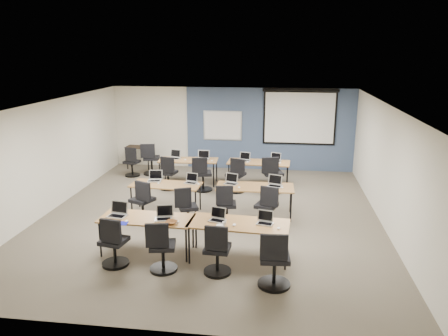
# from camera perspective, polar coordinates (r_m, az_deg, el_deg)

# --- Properties ---
(floor) EXTENTS (8.00, 9.00, 0.02)m
(floor) POSITION_cam_1_polar(r_m,az_deg,el_deg) (10.62, -1.78, -6.28)
(floor) COLOR #6B6354
(floor) RESTS_ON ground
(ceiling) EXTENTS (8.00, 9.00, 0.02)m
(ceiling) POSITION_cam_1_polar(r_m,az_deg,el_deg) (9.95, -1.91, 8.34)
(ceiling) COLOR white
(ceiling) RESTS_ON ground
(wall_back) EXTENTS (8.00, 0.04, 2.70)m
(wall_back) POSITION_cam_1_polar(r_m,az_deg,el_deg) (14.56, 1.03, 5.19)
(wall_back) COLOR beige
(wall_back) RESTS_ON ground
(wall_front) EXTENTS (8.00, 0.04, 2.70)m
(wall_front) POSITION_cam_1_polar(r_m,az_deg,el_deg) (6.05, -8.84, -9.84)
(wall_front) COLOR beige
(wall_front) RESTS_ON ground
(wall_left) EXTENTS (0.04, 9.00, 2.70)m
(wall_left) POSITION_cam_1_polar(r_m,az_deg,el_deg) (11.53, -21.86, 1.39)
(wall_left) COLOR beige
(wall_left) RESTS_ON ground
(wall_right) EXTENTS (0.04, 9.00, 2.70)m
(wall_right) POSITION_cam_1_polar(r_m,az_deg,el_deg) (10.35, 20.58, 0.02)
(wall_right) COLOR beige
(wall_right) RESTS_ON ground
(blue_accent_panel) EXTENTS (5.50, 0.04, 2.70)m
(blue_accent_panel) POSITION_cam_1_polar(r_m,az_deg,el_deg) (14.45, 5.97, 5.02)
(blue_accent_panel) COLOR #3D5977
(blue_accent_panel) RESTS_ON wall_back
(whiteboard) EXTENTS (1.28, 0.03, 0.98)m
(whiteboard) POSITION_cam_1_polar(r_m,az_deg,el_deg) (14.51, -0.18, 5.55)
(whiteboard) COLOR silver
(whiteboard) RESTS_ON wall_back
(projector_screen) EXTENTS (2.40, 0.10, 1.82)m
(projector_screen) POSITION_cam_1_polar(r_m,az_deg,el_deg) (14.30, 9.85, 6.96)
(projector_screen) COLOR black
(projector_screen) RESTS_ON wall_back
(training_table_front_left) EXTENTS (1.81, 0.76, 0.73)m
(training_table_front_left) POSITION_cam_1_polar(r_m,az_deg,el_deg) (8.69, -10.04, -6.67)
(training_table_front_left) COLOR brown
(training_table_front_left) RESTS_ON floor
(training_table_front_right) EXTENTS (1.90, 0.79, 0.73)m
(training_table_front_right) POSITION_cam_1_polar(r_m,az_deg,el_deg) (8.32, 1.93, -7.45)
(training_table_front_right) COLOR #A66A46
(training_table_front_right) RESTS_ON floor
(training_table_mid_left) EXTENTS (1.70, 0.71, 0.73)m
(training_table_mid_left) POSITION_cam_1_polar(r_m,az_deg,el_deg) (10.72, -7.60, -2.34)
(training_table_mid_left) COLOR brown
(training_table_mid_left) RESTS_ON floor
(training_table_mid_right) EXTENTS (1.84, 0.77, 0.73)m
(training_table_mid_right) POSITION_cam_1_polar(r_m,az_deg,el_deg) (10.47, 4.06, -2.64)
(training_table_mid_right) COLOR brown
(training_table_mid_right) RESTS_ON floor
(training_table_back_left) EXTENTS (1.73, 0.72, 0.73)m
(training_table_back_left) POSITION_cam_1_polar(r_m,az_deg,el_deg) (13.00, -4.69, 0.89)
(training_table_back_left) COLOR olive
(training_table_back_left) RESTS_ON floor
(training_table_back_right) EXTENTS (1.80, 0.75, 0.73)m
(training_table_back_right) POSITION_cam_1_polar(r_m,az_deg,el_deg) (12.74, 4.55, 0.61)
(training_table_back_right) COLOR olive
(training_table_back_right) RESTS_ON floor
(laptop_0) EXTENTS (0.36, 0.31, 0.27)m
(laptop_0) POSITION_cam_1_polar(r_m,az_deg,el_deg) (8.87, -13.69, -5.66)
(laptop_0) COLOR #A7A8B2
(laptop_0) RESTS_ON training_table_front_left
(mouse_0) EXTENTS (0.06, 0.10, 0.03)m
(mouse_0) POSITION_cam_1_polar(r_m,az_deg,el_deg) (8.56, -12.63, -6.77)
(mouse_0) COLOR white
(mouse_0) RESTS_ON training_table_front_left
(task_chair_0) EXTENTS (0.50, 0.50, 0.98)m
(task_chair_0) POSITION_cam_1_polar(r_m,az_deg,el_deg) (8.39, -14.21, -9.84)
(task_chair_0) COLOR black
(task_chair_0) RESTS_ON floor
(laptop_1) EXTENTS (0.33, 0.28, 0.25)m
(laptop_1) POSITION_cam_1_polar(r_m,az_deg,el_deg) (8.55, -7.86, -6.19)
(laptop_1) COLOR #A3A3AD
(laptop_1) RESTS_ON training_table_front_left
(mouse_1) EXTENTS (0.08, 0.11, 0.03)m
(mouse_1) POSITION_cam_1_polar(r_m,az_deg,el_deg) (8.37, -6.02, -6.98)
(mouse_1) COLOR white
(mouse_1) RESTS_ON training_table_front_left
(task_chair_1) EXTENTS (0.51, 0.51, 0.99)m
(task_chair_1) POSITION_cam_1_polar(r_m,az_deg,el_deg) (8.04, -8.16, -10.65)
(task_chair_1) COLOR black
(task_chair_1) RESTS_ON floor
(laptop_2) EXTENTS (0.31, 0.26, 0.24)m
(laptop_2) POSITION_cam_1_polar(r_m,az_deg,el_deg) (8.40, -0.83, -6.46)
(laptop_2) COLOR silver
(laptop_2) RESTS_ON training_table_front_right
(mouse_2) EXTENTS (0.09, 0.12, 0.04)m
(mouse_2) POSITION_cam_1_polar(r_m,az_deg,el_deg) (8.18, 1.35, -7.42)
(mouse_2) COLOR white
(mouse_2) RESTS_ON training_table_front_right
(task_chair_2) EXTENTS (0.50, 0.50, 0.98)m
(task_chair_2) POSITION_cam_1_polar(r_m,az_deg,el_deg) (7.87, -0.91, -11.11)
(task_chair_2) COLOR black
(task_chair_2) RESTS_ON floor
(laptop_3) EXTENTS (0.30, 0.26, 0.23)m
(laptop_3) POSITION_cam_1_polar(r_m,az_deg,el_deg) (8.30, 5.40, -6.82)
(laptop_3) COLOR #ABABAE
(laptop_3) RESTS_ON training_table_front_right
(mouse_3) EXTENTS (0.09, 0.11, 0.04)m
(mouse_3) POSITION_cam_1_polar(r_m,az_deg,el_deg) (8.09, 7.15, -7.81)
(mouse_3) COLOR white
(mouse_3) RESTS_ON training_table_front_right
(task_chair_3) EXTENTS (0.56, 0.56, 1.03)m
(task_chair_3) POSITION_cam_1_polar(r_m,az_deg,el_deg) (7.51, 6.58, -12.36)
(task_chair_3) COLOR black
(task_chair_3) RESTS_ON floor
(laptop_4) EXTENTS (0.33, 0.28, 0.25)m
(laptop_4) POSITION_cam_1_polar(r_m,az_deg,el_deg) (10.99, -9.02, -1.34)
(laptop_4) COLOR #A9A9AC
(laptop_4) RESTS_ON training_table_mid_left
(mouse_4) EXTENTS (0.08, 0.10, 0.03)m
(mouse_4) POSITION_cam_1_polar(r_m,az_deg,el_deg) (10.75, -8.54, -1.99)
(mouse_4) COLOR white
(mouse_4) RESTS_ON training_table_mid_left
(task_chair_4) EXTENTS (0.56, 0.53, 1.00)m
(task_chair_4) POSITION_cam_1_polar(r_m,az_deg,el_deg) (10.35, -10.56, -4.67)
(task_chair_4) COLOR black
(task_chair_4) RESTS_ON floor
(laptop_5) EXTENTS (0.30, 0.26, 0.23)m
(laptop_5) POSITION_cam_1_polar(r_m,az_deg,el_deg) (10.72, -4.30, -1.65)
(laptop_5) COLOR silver
(laptop_5) RESTS_ON training_table_mid_left
(mouse_5) EXTENTS (0.07, 0.10, 0.03)m
(mouse_5) POSITION_cam_1_polar(r_m,az_deg,el_deg) (10.59, -3.36, -2.10)
(mouse_5) COLOR white
(mouse_5) RESTS_ON training_table_mid_left
(task_chair_5) EXTENTS (0.49, 0.46, 0.95)m
(task_chair_5) POSITION_cam_1_polar(r_m,az_deg,el_deg) (9.92, -4.89, -5.51)
(task_chair_5) COLOR black
(task_chair_5) RESTS_ON floor
(laptop_6) EXTENTS (0.32, 0.27, 0.24)m
(laptop_6) POSITION_cam_1_polar(r_m,az_deg,el_deg) (10.62, 0.96, -1.75)
(laptop_6) COLOR #BDBDBF
(laptop_6) RESTS_ON training_table_mid_right
(mouse_6) EXTENTS (0.08, 0.10, 0.03)m
(mouse_6) POSITION_cam_1_polar(r_m,az_deg,el_deg) (10.32, 1.99, -2.55)
(mouse_6) COLOR white
(mouse_6) RESTS_ON training_table_mid_right
(task_chair_6) EXTENTS (0.48, 0.48, 0.96)m
(task_chair_6) POSITION_cam_1_polar(r_m,az_deg,el_deg) (10.01, 0.28, -5.22)
(task_chair_6) COLOR black
(task_chair_6) RESTS_ON floor
(laptop_7) EXTENTS (0.34, 0.29, 0.26)m
(laptop_7) POSITION_cam_1_polar(r_m,az_deg,el_deg) (10.52, 6.67, -2.01)
(laptop_7) COLOR silver
(laptop_7) RESTS_ON training_table_mid_right
(mouse_7) EXTENTS (0.06, 0.09, 0.03)m
(mouse_7) POSITION_cam_1_polar(r_m,az_deg,el_deg) (10.40, 7.62, -2.54)
(mouse_7) COLOR white
(mouse_7) RESTS_ON training_table_mid_right
(task_chair_7) EXTENTS (0.52, 0.51, 0.99)m
(task_chair_7) POSITION_cam_1_polar(r_m,az_deg,el_deg) (9.92, 5.64, -5.42)
(task_chair_7) COLOR black
(task_chair_7) RESTS_ON floor
(laptop_8) EXTENTS (0.34, 0.29, 0.26)m
(laptop_8) POSITION_cam_1_polar(r_m,az_deg,el_deg) (13.16, -6.43, 1.53)
(laptop_8) COLOR #B6B5B9
(laptop_8) RESTS_ON training_table_back_left
(mouse_8) EXTENTS (0.06, 0.10, 0.03)m
(mouse_8) POSITION_cam_1_polar(r_m,az_deg,el_deg) (12.95, -5.08, 1.09)
(mouse_8) COLOR white
(mouse_8) RESTS_ON training_table_back_left
(task_chair_8) EXTENTS (0.51, 0.51, 0.99)m
(task_chair_8) POSITION_cam_1_polar(r_m,az_deg,el_deg) (12.56, -7.33, -0.99)
(task_chair_8) COLOR black
(task_chair_8) RESTS_ON floor
(laptop_9) EXTENTS (0.35, 0.29, 0.26)m
(laptop_9) POSITION_cam_1_polar(r_m,az_deg,el_deg) (12.97, -2.73, 1.41)
(laptop_9) COLOR #B6B5C4
(laptop_9) RESTS_ON training_table_back_left
(mouse_9) EXTENTS (0.07, 0.09, 0.03)m
(mouse_9) POSITION_cam_1_polar(r_m,az_deg,el_deg) (12.77, -1.59, 0.94)
(mouse_9) COLOR white
(mouse_9) RESTS_ON training_table_back_left
(task_chair_9) EXTENTS (0.53, 0.53, 1.01)m
(task_chair_9) POSITION_cam_1_polar(r_m,az_deg,el_deg) (12.33, -2.86, -1.16)
(task_chair_9) COLOR black
(task_chair_9) RESTS_ON floor
(laptop_10) EXTENTS (0.32, 0.27, 0.24)m
(laptop_10) POSITION_cam_1_polar(r_m,az_deg,el_deg) (12.81, 2.73, 1.21)
(laptop_10) COLOR #B3B3BA
(laptop_10) RESTS_ON training_table_back_right
(mouse_10) EXTENTS (0.08, 0.11, 0.04)m
(mouse_10) POSITION_cam_1_polar(r_m,az_deg,el_deg) (12.65, 3.09, 0.80)
(mouse_10) COLOR white
(mouse_10) RESTS_ON training_table_back_right
(task_chair_10) EXTENTS (0.54, 0.52, 1.00)m
(task_chair_10) POSITION_cam_1_polar(r_m,az_deg,el_deg) (12.22, 1.60, -1.30)
(task_chair_10) COLOR black
(task_chair_10) RESTS_ON floor
(laptop_11) EXTENTS (0.30, 0.26, 0.23)m
(laptop_11) POSITION_cam_1_polar(r_m,az_deg,el_deg) (12.87, 6.78, 1.18)
(laptop_11) COLOR #BCBCC0
(laptop_11) RESTS_ON training_table_back_right
(mouse_11) EXTENTS (0.09, 0.11, 0.04)m
(mouse_11) POSITION_cam_1_polar(r_m,az_deg,el_deg) (12.62, 7.34, 0.66)
(mouse_11) COLOR white
(mouse_11) RESTS_ON training_table_back_right
(task_chair_11) EXTENTS (0.59, 0.58, 1.05)m
(task_chair_11) POSITION_cam_1_polar(r_m,az_deg,el_deg) (12.25, 6.28, -1.23)
(task_chair_11) COLOR black
(task_chair_11) RESTS_ON floor
(blue_mousepad) EXTENTS (0.24, 0.20, 0.01)m
(blue_mousepad) POSITION_cam_1_polar(r_m,az_deg,el_deg) (8.49, -13.23, -7.04)
(blue_mousepad) COLOR #10159C
(blue_mousepad) RESTS_ON training_table_front_left
(snack_bowl) EXTENTS (0.26, 0.26, 0.05)m
(snack_bowl) POSITION_cam_1_polar(r_m,az_deg,el_deg) (8.31, -6.88, -7.08)
(snack_bowl) COLOR olive
(snack_bowl) RESTS_ON training_table_front_left
(snack_plate) EXTENTS (0.20, 0.20, 0.01)m
(snack_plate) POSITION_cam_1_polar(r_m,az_deg,el_deg) (8.17, -0.42, -7.50)
(snack_plate) COLOR white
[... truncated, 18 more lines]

